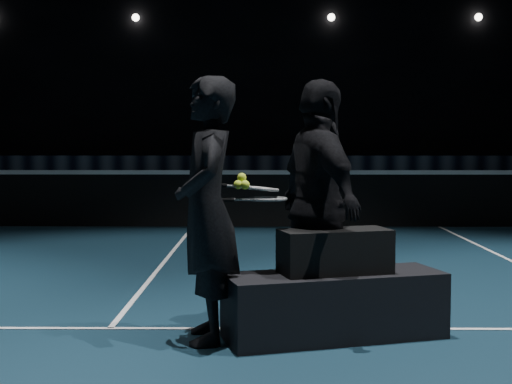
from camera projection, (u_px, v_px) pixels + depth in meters
floor at (192, 228)px, 11.77m from camera, size 36.00×36.00×0.00m
wall_back at (234, 55)px, 29.37m from camera, size 30.00×0.00×30.00m
court_lines at (192, 227)px, 11.77m from camera, size 10.98×23.78×0.01m
net_mesh at (192, 200)px, 11.74m from camera, size 12.80×0.02×0.86m
net_tape at (192, 172)px, 11.70m from camera, size 12.80×0.03×0.07m
sponsor_backdrop at (231, 167)px, 27.20m from camera, size 22.00×0.15×0.90m
fixtures_far at (233, 17)px, 29.07m from camera, size 20.00×0.30×0.30m
player_bench at (334, 305)px, 5.13m from camera, size 1.66×0.94×0.47m
racket_bag at (335, 251)px, 5.10m from camera, size 0.85×0.54×0.31m
bag_signature at (337, 255)px, 4.93m from camera, size 0.35×0.11×0.10m
player_a at (207, 210)px, 5.00m from camera, size 0.54×0.74×1.87m
player_b at (320, 207)px, 5.24m from camera, size 0.82×1.19×1.87m
racket_lower at (268, 199)px, 5.12m from camera, size 0.71×0.41×0.03m
racket_upper at (260, 188)px, 5.14m from camera, size 0.71×0.45×0.10m
tennis_balls at (242, 183)px, 5.07m from camera, size 0.12×0.10×0.12m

